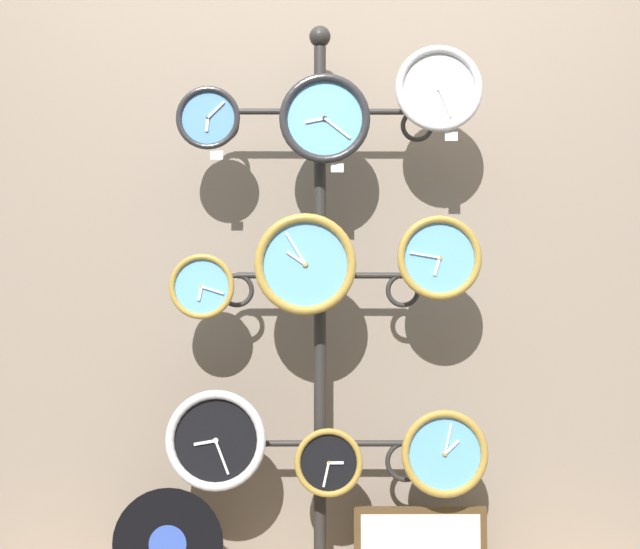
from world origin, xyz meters
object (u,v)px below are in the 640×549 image
(clock_bottom_right, at_px, (445,453))
(picture_frame, at_px, (420,549))
(clock_middle_center, at_px, (305,264))
(clock_bottom_left, at_px, (216,440))
(vinyl_record, at_px, (168,544))
(clock_middle_right, at_px, (439,258))
(clock_bottom_center, at_px, (329,463))
(display_stand, at_px, (320,404))
(clock_top_left, at_px, (208,118))
(clock_middle_left, at_px, (202,287))
(clock_top_right, at_px, (439,89))
(clock_top_center, at_px, (325,119))

(clock_bottom_right, bearing_deg, picture_frame, 134.21)
(clock_middle_center, bearing_deg, clock_bottom_left, 175.62)
(vinyl_record, xyz_separation_m, picture_frame, (0.78, 0.09, -0.04))
(vinyl_record, bearing_deg, clock_middle_right, -0.48)
(clock_middle_right, xyz_separation_m, clock_bottom_center, (-0.35, 0.01, -0.63))
(clock_bottom_right, xyz_separation_m, vinyl_record, (-0.85, -0.02, -0.27))
(display_stand, distance_m, clock_top_left, 0.98)
(clock_top_left, height_order, vinyl_record, clock_top_left)
(clock_middle_left, xyz_separation_m, clock_middle_right, (0.74, -0.03, 0.09))
(clock_top_left, distance_m, clock_bottom_center, 1.14)
(clock_top_right, distance_m, clock_middle_center, 0.70)
(clock_bottom_left, xyz_separation_m, picture_frame, (0.64, 0.08, -0.35))
(clock_top_left, bearing_deg, clock_top_right, -0.41)
(clock_bottom_center, distance_m, clock_bottom_right, 0.36)
(display_stand, distance_m, clock_middle_left, 0.53)
(display_stand, xyz_separation_m, clock_top_center, (0.01, -0.09, 0.91))
(clock_top_right, xyz_separation_m, clock_bottom_center, (-0.35, 0.00, -1.17))
(clock_top_left, xyz_separation_m, clock_middle_left, (-0.02, 0.01, -0.53))
(display_stand, distance_m, clock_middle_right, 0.60)
(clock_middle_center, height_order, clock_bottom_center, clock_middle_center)
(display_stand, relative_size, clock_top_center, 6.51)
(clock_middle_right, height_order, clock_bottom_left, clock_middle_right)
(clock_middle_left, bearing_deg, clock_top_left, -37.68)
(picture_frame, bearing_deg, clock_middle_left, -174.35)
(clock_top_left, distance_m, clock_middle_left, 0.53)
(clock_top_left, relative_size, vinyl_record, 0.60)
(clock_bottom_right, bearing_deg, clock_middle_right, -122.55)
(clock_middle_right, distance_m, clock_bottom_left, 0.90)
(clock_middle_center, bearing_deg, clock_bottom_center, 17.69)
(clock_middle_right, distance_m, picture_frame, 0.92)
(display_stand, bearing_deg, picture_frame, -2.50)
(display_stand, distance_m, picture_frame, 0.56)
(clock_top_center, height_order, clock_middle_left, clock_top_center)
(display_stand, height_order, clock_middle_center, display_stand)
(clock_middle_center, height_order, vinyl_record, clock_middle_center)
(clock_bottom_center, bearing_deg, vinyl_record, -179.59)
(clock_top_left, distance_m, clock_bottom_right, 1.29)
(clock_top_left, relative_size, clock_middle_right, 0.77)
(clock_top_left, bearing_deg, vinyl_record, -177.52)
(clock_top_center, bearing_deg, clock_middle_left, 179.06)
(clock_middle_left, bearing_deg, clock_bottom_left, -18.67)
(vinyl_record, bearing_deg, clock_middle_left, 10.71)
(clock_middle_center, relative_size, vinyl_record, 0.94)
(clock_top_center, relative_size, vinyl_record, 0.85)
(picture_frame, bearing_deg, vinyl_record, -173.73)
(clock_top_left, relative_size, clock_bottom_center, 0.96)
(display_stand, xyz_separation_m, clock_bottom_center, (0.03, -0.10, -0.17))
(display_stand, distance_m, clock_bottom_center, 0.20)
(display_stand, relative_size, clock_top_right, 6.77)
(clock_bottom_center, bearing_deg, clock_top_center, 144.43)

